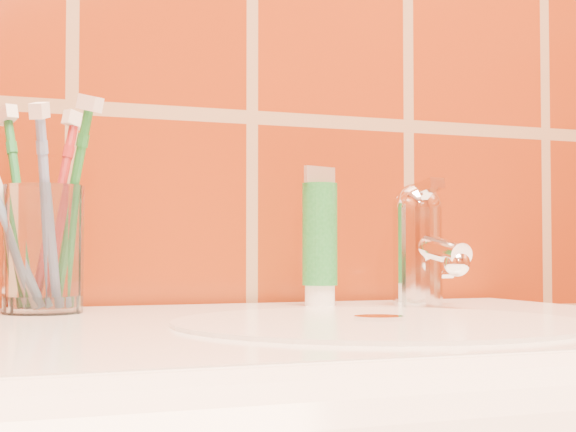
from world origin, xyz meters
name	(u,v)px	position (x,y,z in m)	size (l,w,h in m)	color
glass_tumbler	(44,249)	(-0.22, 1.11, 0.90)	(0.07, 0.07, 0.11)	white
toothpaste_tube	(320,240)	(0.04, 1.12, 0.91)	(0.04, 0.03, 0.13)	white
faucet	(420,240)	(0.14, 1.09, 0.91)	(0.05, 0.11, 0.12)	white
toothbrush_0	(56,211)	(-0.20, 1.13, 0.94)	(0.06, 0.04, 0.18)	#A42325
toothbrush_1	(20,208)	(-0.23, 1.13, 0.94)	(0.04, 0.07, 0.19)	#1F7637
toothbrush_2	(47,211)	(-0.22, 1.09, 0.94)	(0.04, 0.06, 0.18)	#6B88BF
toothbrush_3	(6,209)	(-0.25, 1.11, 0.94)	(0.08, 0.05, 0.18)	white
toothbrush_4	(70,205)	(-0.20, 1.10, 0.94)	(0.05, 0.06, 0.19)	#1F772F
toothbrush_5	(6,221)	(-0.25, 1.10, 0.93)	(0.09, 0.03, 0.16)	#678FB8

